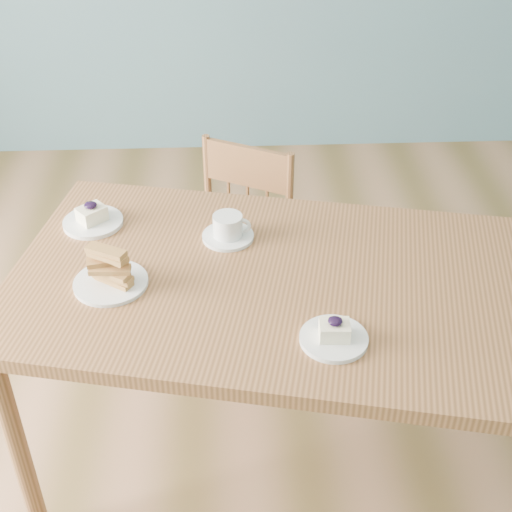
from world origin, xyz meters
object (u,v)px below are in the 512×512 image
cheesecake_plate_near (334,335)px  coffee_cup (228,229)px  dining_table (279,301)px  dining_chair (234,253)px  cheesecake_plate_far (93,219)px  biscotti_plate (109,272)px

cheesecake_plate_near → coffee_cup: (-0.25, 0.46, 0.01)m
dining_table → coffee_cup: size_ratio=10.66×
dining_table → cheesecake_plate_near: cheesecake_plate_near is taller
dining_table → cheesecake_plate_near: 0.29m
cheesecake_plate_near → coffee_cup: size_ratio=1.11×
dining_chair → cheesecake_plate_far: cheesecake_plate_far is taller
dining_chair → cheesecake_plate_far: size_ratio=4.51×
cheesecake_plate_near → cheesecake_plate_far: (-0.66, 0.55, 0.00)m
coffee_cup → cheesecake_plate_far: bearing=172.6°
cheesecake_plate_far → biscotti_plate: bearing=-73.6°
dining_chair → dining_table: bearing=-52.9°
dining_table → cheesecake_plate_near: size_ratio=9.65×
cheesecake_plate_far → biscotti_plate: biscotti_plate is taller
dining_table → dining_chair: dining_chair is taller
dining_chair → coffee_cup: bearing=-65.4°
dining_chair → cheesecake_plate_near: (0.23, -0.91, 0.39)m
dining_table → dining_chair: bearing=112.0°
dining_chair → biscotti_plate: biscotti_plate is taller
biscotti_plate → coffee_cup: bearing=33.1°
dining_table → biscotti_plate: 0.47m
cheesecake_plate_near → cheesecake_plate_far: size_ratio=0.93×
cheesecake_plate_near → biscotti_plate: (-0.57, 0.25, 0.02)m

